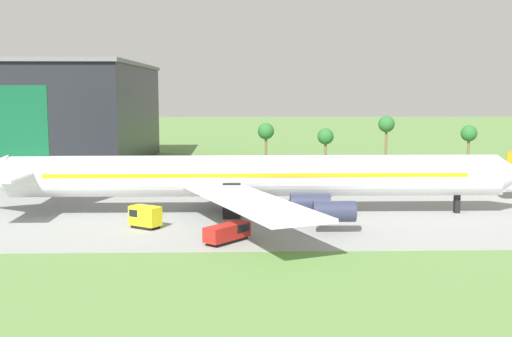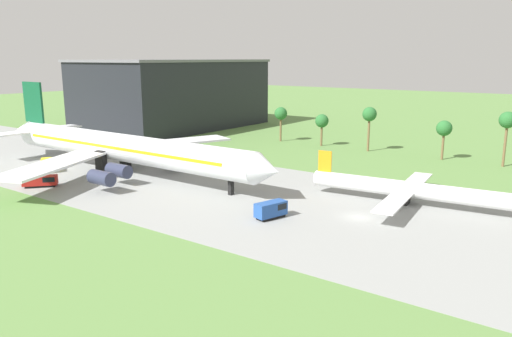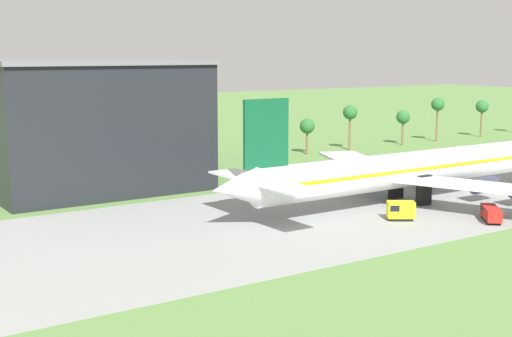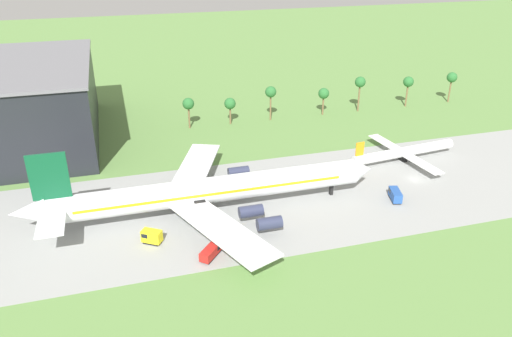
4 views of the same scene
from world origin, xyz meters
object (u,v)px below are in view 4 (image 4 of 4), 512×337
object	(u,v)px
baggage_tug	(212,251)
jet_airliner	(206,191)
terminal_building	(28,102)
catering_van	(395,195)
regional_aircraft	(403,152)
fuel_truck	(151,236)

from	to	relation	value
baggage_tug	jet_airliner	bearing A→B (deg)	82.01
terminal_building	jet_airliner	bearing A→B (deg)	-54.34
jet_airliner	catering_van	size ratio (longest dim) A/B	14.76
jet_airliner	terminal_building	distance (m)	69.72
jet_airliner	regional_aircraft	world-z (taller)	jet_airliner
catering_van	terminal_building	bearing A→B (deg)	142.76
regional_aircraft	baggage_tug	size ratio (longest dim) A/B	5.36
terminal_building	regional_aircraft	bearing A→B (deg)	-24.68
baggage_tug	catering_van	distance (m)	45.63
jet_airliner	terminal_building	world-z (taller)	terminal_building
regional_aircraft	fuel_truck	size ratio (longest dim) A/B	7.25
jet_airliner	baggage_tug	size ratio (longest dim) A/B	13.39
regional_aircraft	catering_van	size ratio (longest dim) A/B	5.90
fuel_truck	catering_van	bearing A→B (deg)	2.17
jet_airliner	regional_aircraft	distance (m)	57.06
fuel_truck	terminal_building	distance (m)	71.37
baggage_tug	fuel_truck	xyz separation A→B (m)	(-10.56, 7.61, 0.35)
catering_van	terminal_building	size ratio (longest dim) A/B	0.09
regional_aircraft	terminal_building	world-z (taller)	terminal_building
fuel_truck	terminal_building	size ratio (longest dim) A/B	0.07
regional_aircraft	fuel_truck	distance (m)	71.60
jet_airliner	baggage_tug	bearing A→B (deg)	-97.99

